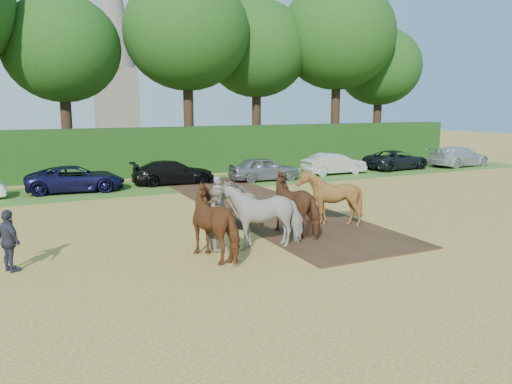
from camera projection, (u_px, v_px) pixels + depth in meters
ground at (315, 251)px, 15.26m from camera, size 120.00×120.00×0.00m
earth_strip at (259, 205)px, 22.11m from camera, size 4.50×17.00×0.05m
grass_verge at (180, 185)px, 27.71m from camera, size 50.00×5.00×0.03m
hedgerow at (159, 151)px, 31.45m from camera, size 46.00×1.60×3.00m
spectator_near at (217, 219)px, 15.33m from camera, size 0.81×1.00×1.93m
spectator_far at (9, 241)px, 13.26m from camera, size 0.84×1.07×1.70m
plough_team at (279, 208)px, 16.48m from camera, size 7.04×5.83×2.11m
parked_cars at (248, 169)px, 29.33m from camera, size 41.09×3.35×1.45m
treeline at (116, 33)px, 32.27m from camera, size 48.70×10.60×14.21m
church at (113, 30)px, 63.47m from camera, size 5.20×5.20×27.00m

